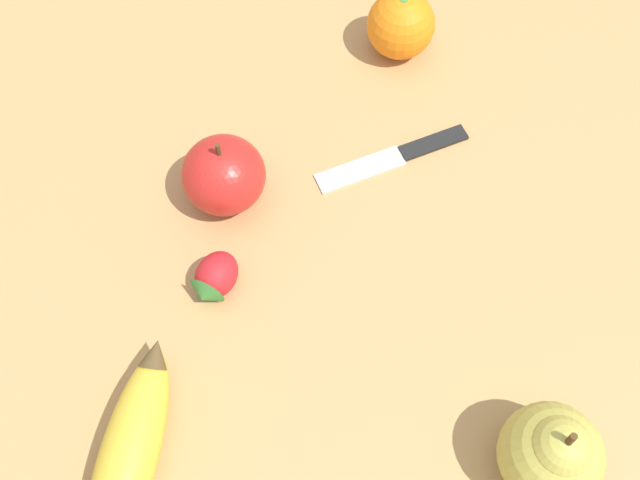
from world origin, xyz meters
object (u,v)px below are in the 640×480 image
Objects in this scene: pear at (552,454)px; apple at (224,175)px; paring_knife at (398,155)px; orange at (401,25)px; banana at (129,457)px; strawberry at (215,278)px.

apple is (0.29, -0.19, -0.01)m from pear.
paring_knife is at bearing -153.73° from apple.
orange is 0.84× the size of apple.
paring_knife is (-0.16, -0.32, -0.02)m from banana.
orange reaches higher than paring_knife.
banana is 0.36m from paring_knife.
orange is 0.24m from apple.
pear is at bearing 147.65° from apple.
orange reaches higher than banana.
pear is (-0.17, 0.39, 0.01)m from orange.
strawberry is (-0.02, -0.16, -0.00)m from banana.
pear is 1.19× the size of apple.
strawberry is 0.09m from apple.
banana is 1.95× the size of pear.
banana is 1.36× the size of paring_knife.
strawberry is at bearing -10.27° from banana.
orange reaches higher than strawberry.
paring_knife is (0.15, -0.26, -0.04)m from pear.
pear reaches higher than orange.
apple is 0.17m from paring_knife.
apple is at bearing -32.35° from pear.
strawberry is 0.40× the size of paring_knife.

